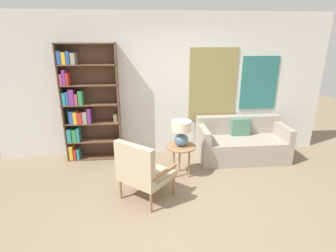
% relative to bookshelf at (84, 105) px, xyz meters
% --- Properties ---
extents(ground_plane, '(14.00, 14.00, 0.00)m').
position_rel_bookshelf_xyz_m(ground_plane, '(1.49, -1.85, -1.06)').
color(ground_plane, '#847056').
extents(wall_back, '(6.40, 0.08, 2.70)m').
position_rel_bookshelf_xyz_m(wall_back, '(1.54, 0.18, 0.29)').
color(wall_back, silver).
rests_on(wall_back, ground_plane).
extents(bookshelf, '(1.02, 0.30, 2.16)m').
position_rel_bookshelf_xyz_m(bookshelf, '(0.00, 0.00, 0.00)').
color(bookshelf, brown).
rests_on(bookshelf, ground_plane).
extents(armchair, '(0.89, 0.89, 0.91)m').
position_rel_bookshelf_xyz_m(armchair, '(1.04, -1.54, -0.56)').
color(armchair, olive).
rests_on(armchair, ground_plane).
extents(couch, '(1.66, 0.81, 0.78)m').
position_rel_bookshelf_xyz_m(couch, '(2.96, -0.26, -0.76)').
color(couch, '#9E9384').
rests_on(couch, ground_plane).
extents(side_table, '(0.49, 0.49, 0.55)m').
position_rel_bookshelf_xyz_m(side_table, '(1.69, -0.87, -0.58)').
color(side_table, '#99704C').
rests_on(side_table, ground_plane).
extents(table_lamp, '(0.32, 0.32, 0.43)m').
position_rel_bookshelf_xyz_m(table_lamp, '(1.70, -0.86, -0.27)').
color(table_lamp, slate).
rests_on(table_lamp, side_table).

